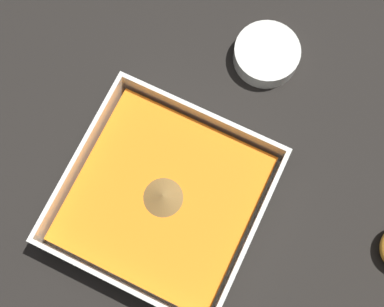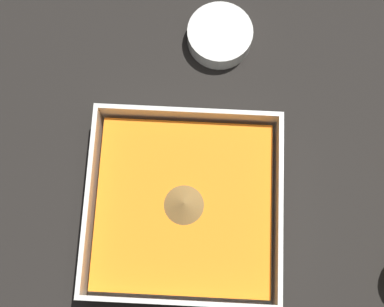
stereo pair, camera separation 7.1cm
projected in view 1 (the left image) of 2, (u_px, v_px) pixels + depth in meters
The scene contains 3 objects.
ground_plane at pixel (181, 195), 0.73m from camera, with size 4.00×4.00×0.00m, color black.
square_dish at pixel (164, 200), 0.71m from camera, with size 0.25×0.25×0.06m.
spice_bowl at pixel (266, 55), 0.76m from camera, with size 0.09×0.09×0.03m.
Camera 1 is at (-0.11, -0.07, 0.72)m, focal length 50.00 mm.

